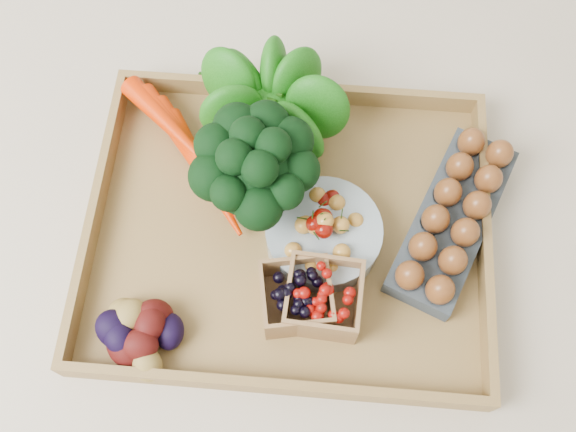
# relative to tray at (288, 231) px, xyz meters

# --- Properties ---
(ground) EXTENTS (4.00, 4.00, 0.00)m
(ground) POSITION_rel_tray_xyz_m (0.00, 0.00, -0.01)
(ground) COLOR beige
(ground) RESTS_ON ground
(tray) EXTENTS (0.55, 0.45, 0.01)m
(tray) POSITION_rel_tray_xyz_m (0.00, 0.00, 0.00)
(tray) COLOR olive
(tray) RESTS_ON ground
(carrots) EXTENTS (0.23, 0.16, 0.05)m
(carrots) POSITION_rel_tray_xyz_m (-0.15, 0.11, 0.03)
(carrots) COLOR red
(carrots) RESTS_ON tray
(lettuce) EXTENTS (0.14, 0.14, 0.14)m
(lettuce) POSITION_rel_tray_xyz_m (-0.04, 0.16, 0.08)
(lettuce) COLOR #10490B
(lettuce) RESTS_ON tray
(broccoli) EXTENTS (0.16, 0.16, 0.13)m
(broccoli) POSITION_rel_tray_xyz_m (-0.04, 0.04, 0.07)
(broccoli) COLOR black
(broccoli) RESTS_ON tray
(cherry_bowl) EXTENTS (0.16, 0.16, 0.04)m
(cherry_bowl) POSITION_rel_tray_xyz_m (0.05, -0.01, 0.03)
(cherry_bowl) COLOR #8C9EA5
(cherry_bowl) RESTS_ON tray
(egg_carton) EXTENTS (0.19, 0.28, 0.03)m
(egg_carton) POSITION_rel_tray_xyz_m (0.23, 0.03, 0.02)
(egg_carton) COLOR #353D43
(egg_carton) RESTS_ON tray
(potatoes) EXTENTS (0.13, 0.13, 0.07)m
(potatoes) POSITION_rel_tray_xyz_m (-0.18, -0.17, 0.04)
(potatoes) COLOR #360908
(potatoes) RESTS_ON tray
(punnet_blackberry) EXTENTS (0.10, 0.10, 0.06)m
(punnet_blackberry) POSITION_rel_tray_xyz_m (0.02, -0.11, 0.04)
(punnet_blackberry) COLOR black
(punnet_blackberry) RESTS_ON tray
(punnet_raspberry) EXTENTS (0.10, 0.10, 0.07)m
(punnet_raspberry) POSITION_rel_tray_xyz_m (0.05, -0.11, 0.04)
(punnet_raspberry) COLOR #780905
(punnet_raspberry) RESTS_ON tray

